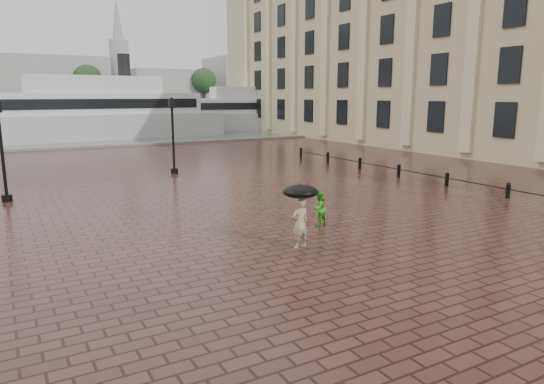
{
  "coord_description": "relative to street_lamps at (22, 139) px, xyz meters",
  "views": [
    {
      "loc": [
        -6.04,
        -14.12,
        4.61
      ],
      "look_at": [
        1.86,
        -0.06,
        1.4
      ],
      "focal_mm": 32.0,
      "sensor_mm": 36.0,
      "label": 1
    }
  ],
  "objects": [
    {
      "name": "ground",
      "position": [
        5.0,
        -15.33,
        -2.33
      ],
      "size": [
        300.0,
        300.0,
        0.0
      ],
      "primitive_type": "plane",
      "color": "#3C1F1B",
      "rests_on": "ground"
    },
    {
      "name": "harbour_water",
      "position": [
        5.0,
        76.67,
        -2.33
      ],
      "size": [
        240.0,
        240.0,
        0.0
      ],
      "primitive_type": "plane",
      "color": "#485457",
      "rests_on": "ground"
    },
    {
      "name": "quay_edge",
      "position": [
        5.0,
        16.67,
        -2.33
      ],
      "size": [
        80.0,
        0.6,
        0.3
      ],
      "primitive_type": "cube",
      "color": "slate",
      "rests_on": "ground"
    },
    {
      "name": "far_shore",
      "position": [
        5.0,
        144.67,
        -1.33
      ],
      "size": [
        300.0,
        60.0,
        2.0
      ],
      "primitive_type": "cube",
      "color": "#4C4C47",
      "rests_on": "ground"
    },
    {
      "name": "palace",
      "position": [
        38.99,
        -0.33,
        9.26
      ],
      "size": [
        21.0,
        76.0,
        23.0
      ],
      "color": "tan",
      "rests_on": "ground"
    },
    {
      "name": "distant_skyline",
      "position": [
        53.14,
        134.67,
        7.13
      ],
      "size": [
        102.5,
        22.0,
        33.0
      ],
      "color": "#989690",
      "rests_on": "ground"
    },
    {
      "name": "far_trees",
      "position": [
        5.0,
        122.67,
        7.09
      ],
      "size": [
        188.0,
        8.0,
        13.5
      ],
      "color": "#2D2119",
      "rests_on": "ground"
    },
    {
      "name": "bollard_row",
      "position": [
        19.0,
        -8.83,
        -1.93
      ],
      "size": [
        0.22,
        21.22,
        0.73
      ],
      "color": "black",
      "rests_on": "ground"
    },
    {
      "name": "street_lamps",
      "position": [
        0.0,
        0.0,
        0.0
      ],
      "size": [
        15.44,
        12.44,
        4.4
      ],
      "color": "black",
      "rests_on": "ground"
    },
    {
      "name": "adult_pedestrian",
      "position": [
        6.74,
        -17.37,
        -1.54
      ],
      "size": [
        0.58,
        0.39,
        1.56
      ],
      "primitive_type": "imported",
      "rotation": [
        0.0,
        0.0,
        3.17
      ],
      "color": "tan",
      "rests_on": "ground"
    },
    {
      "name": "child_pedestrian",
      "position": [
        8.75,
        -15.49,
        -1.69
      ],
      "size": [
        0.71,
        0.61,
        1.26
      ],
      "primitive_type": "imported",
      "rotation": [
        0.0,
        0.0,
        3.38
      ],
      "color": "green",
      "rests_on": "ground"
    },
    {
      "name": "ferry_near",
      "position": [
        8.43,
        26.41,
        0.42
      ],
      "size": [
        28.36,
        9.28,
        9.14
      ],
      "rotation": [
        0.0,
        0.0,
        0.09
      ],
      "color": "#BCBCBC",
      "rests_on": "ground"
    },
    {
      "name": "ferry_far",
      "position": [
        29.86,
        30.26,
        0.05
      ],
      "size": [
        24.74,
        10.18,
        7.9
      ],
      "rotation": [
        0.0,
        0.0,
        -0.19
      ],
      "color": "#BCBCBC",
      "rests_on": "ground"
    },
    {
      "name": "umbrella",
      "position": [
        6.74,
        -17.37,
        -0.56
      ],
      "size": [
        1.1,
        1.1,
        1.11
      ],
      "color": "black",
      "rests_on": "ground"
    }
  ]
}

